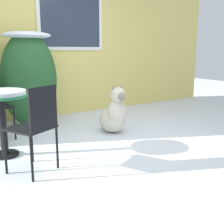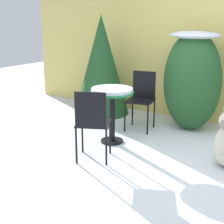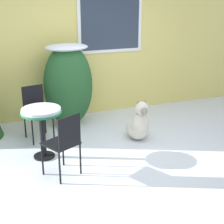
# 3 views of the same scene
# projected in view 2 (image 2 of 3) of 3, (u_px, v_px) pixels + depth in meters

# --- Properties ---
(ground_plane) EXTENTS (16.00, 16.00, 0.00)m
(ground_plane) POSITION_uv_depth(u_px,v_px,m) (167.00, 177.00, 3.75)
(ground_plane) COLOR silver
(shrub_left) EXTENTS (0.87, 0.66, 1.48)m
(shrub_left) POSITION_uv_depth(u_px,v_px,m) (192.00, 79.00, 5.09)
(shrub_left) COLOR #235128
(shrub_left) RESTS_ON ground_plane
(evergreen_bush) EXTENTS (0.97, 0.97, 1.71)m
(evergreen_bush) POSITION_uv_depth(u_px,v_px,m) (101.00, 65.00, 5.96)
(evergreen_bush) COLOR #235128
(evergreen_bush) RESTS_ON ground_plane
(patio_table) EXTENTS (0.58, 0.58, 0.76)m
(patio_table) POSITION_uv_depth(u_px,v_px,m) (112.00, 99.00, 4.60)
(patio_table) COLOR black
(patio_table) RESTS_ON ground_plane
(patio_chair_near_table) EXTENTS (0.46, 0.46, 0.88)m
(patio_chair_near_table) POSITION_uv_depth(u_px,v_px,m) (142.00, 97.00, 5.21)
(patio_chair_near_table) COLOR black
(patio_chair_near_table) RESTS_ON ground_plane
(patio_chair_far_side) EXTENTS (0.53, 0.53, 0.88)m
(patio_chair_far_side) POSITION_uv_depth(u_px,v_px,m) (92.00, 122.00, 4.02)
(patio_chair_far_side) COLOR black
(patio_chair_far_side) RESTS_ON ground_plane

